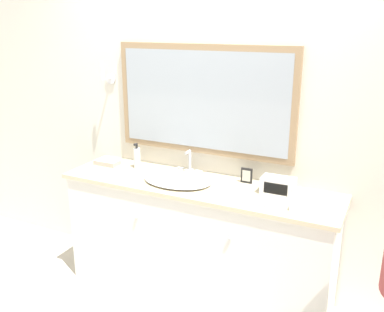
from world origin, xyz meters
TOP-DOWN VIEW (x-y plane):
  - wall_back at (-0.00, 0.58)m, footprint 8.00×0.18m
  - vanity_counter at (0.00, 0.29)m, footprint 2.00×0.54m
  - sink_basin at (-0.15, 0.27)m, footprint 0.50×0.41m
  - soap_bottle at (-0.57, 0.39)m, footprint 0.05×0.05m
  - appliance_box at (0.55, 0.36)m, footprint 0.22×0.13m
  - picture_frame at (0.30, 0.46)m, footprint 0.08×0.01m
  - hand_towel_near_sink at (-0.83, 0.35)m, footprint 0.19×0.10m
  - hand_towel_far_corner at (0.78, 0.19)m, footprint 0.19×0.12m
  - metal_tray at (0.47, 0.16)m, footprint 0.16×0.09m

SIDE VIEW (x-z plane):
  - vanity_counter at x=0.00m, z-range 0.00..0.88m
  - metal_tray at x=0.47m, z-range 0.87..0.88m
  - hand_towel_near_sink at x=-0.83m, z-range 0.87..0.91m
  - sink_basin at x=-0.15m, z-range 0.80..0.99m
  - hand_towel_far_corner at x=0.78m, z-range 0.87..0.92m
  - picture_frame at x=0.30m, z-range 0.87..0.98m
  - appliance_box at x=0.55m, z-range 0.87..0.99m
  - soap_bottle at x=-0.57m, z-range 0.86..1.06m
  - wall_back at x=0.00m, z-range 0.01..2.56m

